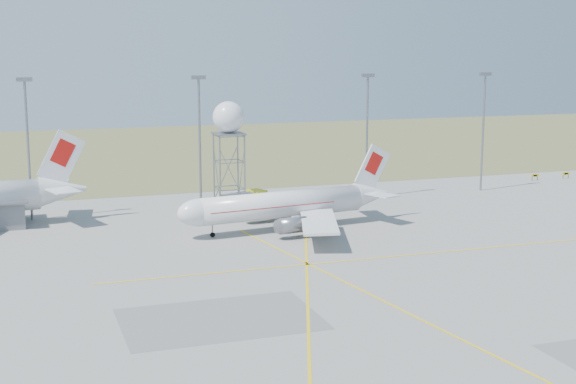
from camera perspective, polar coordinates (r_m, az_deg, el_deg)
name	(u,v)px	position (r m, az deg, el deg)	size (l,w,h in m)	color
ground	(501,350)	(69.56, 14.88, -10.79)	(400.00, 400.00, 0.00)	gray
grass_strip	(173,150)	(198.55, -8.19, 2.98)	(400.00, 120.00, 0.03)	brown
mast_a	(28,137)	(120.17, -18.03, 3.74)	(2.20, 0.50, 20.50)	slate
mast_b	(200,131)	(123.17, -6.31, 4.32)	(2.20, 0.50, 20.50)	slate
mast_c	(367,125)	(132.18, 5.65, 4.73)	(2.20, 0.50, 20.50)	slate
mast_d	(483,122)	(142.76, 13.73, 4.89)	(2.20, 0.50, 20.50)	slate
taxi_sign_near	(535,176)	(157.80, 17.15, 1.11)	(1.60, 0.17, 1.20)	black
taxi_sign_far	(566,174)	(162.01, 19.15, 1.23)	(1.60, 0.17, 1.20)	black
airliner_main	(285,205)	(109.60, -0.24, -0.93)	(32.41, 31.28, 11.04)	silver
radar_tower	(229,152)	(118.85, -4.22, 2.89)	(4.67, 4.67, 16.89)	slate
fire_truck	(243,203)	(120.29, -3.20, -0.82)	(8.65, 6.01, 3.30)	yellow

